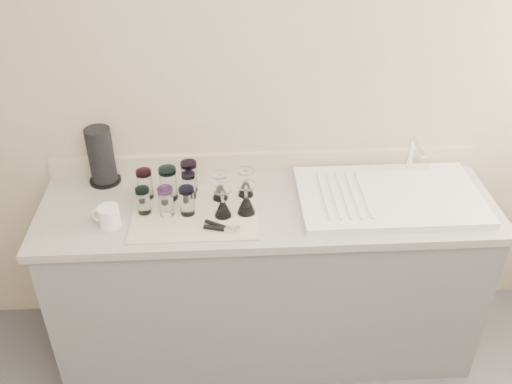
{
  "coord_description": "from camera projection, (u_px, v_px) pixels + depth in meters",
  "views": [
    {
      "loc": [
        -0.17,
        -0.89,
        2.39
      ],
      "look_at": [
        -0.06,
        1.15,
        1.0
      ],
      "focal_mm": 40.0,
      "sensor_mm": 36.0,
      "label": 1
    }
  ],
  "objects": [
    {
      "name": "goblet_front_left",
      "position": [
        223.0,
        207.0,
        2.46
      ],
      "size": [
        0.08,
        0.08,
        0.14
      ],
      "color": "white",
      "rests_on": "dish_towel"
    },
    {
      "name": "goblet_front_right",
      "position": [
        246.0,
        203.0,
        2.48
      ],
      "size": [
        0.08,
        0.08,
        0.15
      ],
      "color": "white",
      "rests_on": "dish_towel"
    },
    {
      "name": "tumbler_blue",
      "position": [
        166.0,
        201.0,
        2.46
      ],
      "size": [
        0.07,
        0.07,
        0.13
      ],
      "color": "white",
      "rests_on": "dish_towel"
    },
    {
      "name": "goblet_back_right",
      "position": [
        246.0,
        187.0,
        2.59
      ],
      "size": [
        0.07,
        0.07,
        0.13
      ],
      "color": "white",
      "rests_on": "dish_towel"
    },
    {
      "name": "tumbler_cyan",
      "position": [
        168.0,
        183.0,
        2.55
      ],
      "size": [
        0.08,
        0.08,
        0.16
      ],
      "color": "white",
      "rests_on": "dish_towel"
    },
    {
      "name": "room_envelope",
      "position": [
        314.0,
        278.0,
        1.21
      ],
      "size": [
        3.54,
        3.5,
        2.52
      ],
      "color": "#4F4F54",
      "rests_on": "ground"
    },
    {
      "name": "sink_unit",
      "position": [
        390.0,
        196.0,
        2.59
      ],
      "size": [
        0.82,
        0.5,
        0.22
      ],
      "color": "white",
      "rests_on": "counter_unit"
    },
    {
      "name": "paper_towel_roll",
      "position": [
        101.0,
        157.0,
        2.65
      ],
      "size": [
        0.15,
        0.15,
        0.28
      ],
      "color": "black",
      "rests_on": "counter_unit"
    },
    {
      "name": "goblet_back_left",
      "position": [
        220.0,
        190.0,
        2.57
      ],
      "size": [
        0.07,
        0.07,
        0.13
      ],
      "color": "white",
      "rests_on": "dish_towel"
    },
    {
      "name": "tumbler_lavender",
      "position": [
        187.0,
        201.0,
        2.46
      ],
      "size": [
        0.07,
        0.07,
        0.13
      ],
      "color": "white",
      "rests_on": "dish_towel"
    },
    {
      "name": "tumbler_extra",
      "position": [
        189.0,
        176.0,
        2.61
      ],
      "size": [
        0.07,
        0.07,
        0.15
      ],
      "color": "white",
      "rests_on": "dish_towel"
    },
    {
      "name": "dish_towel",
      "position": [
        195.0,
        212.0,
        2.51
      ],
      "size": [
        0.55,
        0.42,
        0.01
      ],
      "primitive_type": "cube",
      "color": "beige",
      "rests_on": "counter_unit"
    },
    {
      "name": "tumbler_purple",
      "position": [
        189.0,
        185.0,
        2.56
      ],
      "size": [
        0.06,
        0.06,
        0.13
      ],
      "color": "white",
      "rests_on": "dish_towel"
    },
    {
      "name": "counter_unit",
      "position": [
        267.0,
        278.0,
        2.82
      ],
      "size": [
        2.06,
        0.62,
        0.9
      ],
      "color": "slate",
      "rests_on": "ground"
    },
    {
      "name": "can_opener",
      "position": [
        222.0,
        228.0,
        2.39
      ],
      "size": [
        0.16,
        0.1,
        0.02
      ],
      "color": "silver",
      "rests_on": "dish_towel"
    },
    {
      "name": "tumbler_teal",
      "position": [
        145.0,
        184.0,
        2.56
      ],
      "size": [
        0.07,
        0.07,
        0.14
      ],
      "color": "white",
      "rests_on": "dish_towel"
    },
    {
      "name": "white_mug",
      "position": [
        109.0,
        216.0,
        2.41
      ],
      "size": [
        0.14,
        0.11,
        0.09
      ],
      "color": "white",
      "rests_on": "counter_unit"
    },
    {
      "name": "tumbler_magenta",
      "position": [
        143.0,
        200.0,
        2.47
      ],
      "size": [
        0.06,
        0.06,
        0.12
      ],
      "color": "white",
      "rests_on": "dish_towel"
    }
  ]
}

